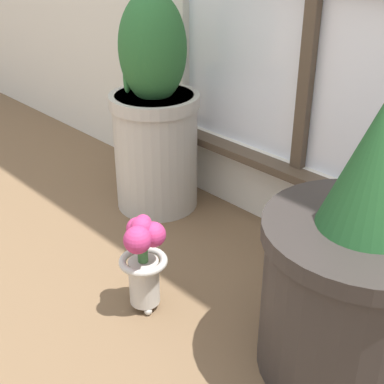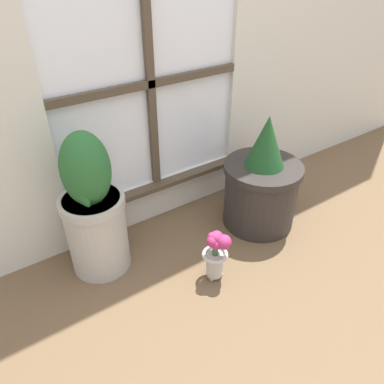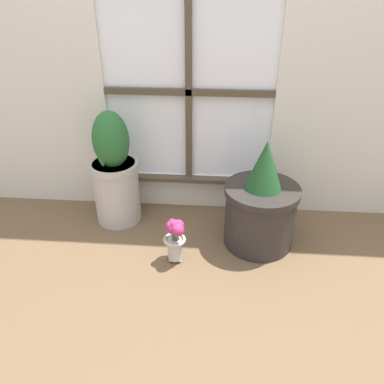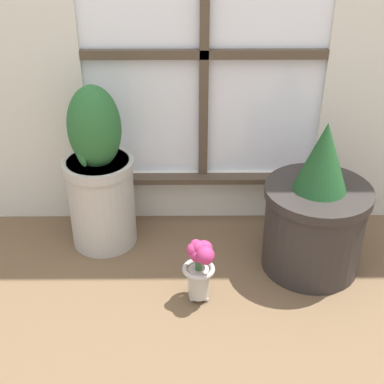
# 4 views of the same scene
# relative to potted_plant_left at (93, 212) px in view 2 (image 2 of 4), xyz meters

# --- Properties ---
(ground_plane) EXTENTS (10.00, 10.00, 0.00)m
(ground_plane) POSITION_rel_potted_plant_left_xyz_m (0.41, -0.50, -0.30)
(ground_plane) COLOR brown
(potted_plant_left) EXTENTS (0.28, 0.28, 0.67)m
(potted_plant_left) POSITION_rel_potted_plant_left_xyz_m (0.00, 0.00, 0.00)
(potted_plant_left) COLOR #B7B2A8
(potted_plant_left) RESTS_ON ground_plane
(potted_plant_right) EXTENTS (0.39, 0.39, 0.60)m
(potted_plant_right) POSITION_rel_potted_plant_left_xyz_m (0.82, -0.17, -0.07)
(potted_plant_right) COLOR #2D2826
(potted_plant_right) RESTS_ON ground_plane
(flower_vase) EXTENTS (0.11, 0.12, 0.25)m
(flower_vase) POSITION_rel_potted_plant_left_xyz_m (0.38, -0.36, -0.15)
(flower_vase) COLOR #BCB7AD
(flower_vase) RESTS_ON ground_plane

